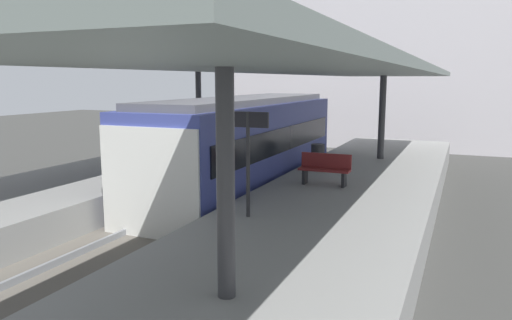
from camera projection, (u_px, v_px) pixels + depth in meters
The scene contains 14 objects.
ground_plane at pixel (180, 231), 12.61m from camera, with size 80.00×80.00×0.00m, color #383835.
platform_left at pixel (66, 198), 14.00m from camera, with size 4.40×28.00×1.00m, color gray.
platform_right at pixel (324, 230), 11.05m from camera, with size 4.40×28.00×1.00m, color gray.
track_ballast at pixel (180, 227), 12.59m from camera, with size 3.20×28.00×0.20m, color #59544C.
rail_near_side at pixel (156, 218), 12.84m from camera, with size 0.08×28.00×0.14m, color slate.
rail_far_side at pixel (205, 224), 12.29m from camera, with size 0.08×28.00×0.14m, color slate.
commuter_train at pixel (244, 146), 15.95m from camera, with size 2.78×10.60×3.10m.
canopy_left at pixel (93, 62), 14.65m from camera, with size 4.18×21.00×3.52m.
canopy_right at pixel (343, 71), 11.75m from camera, with size 4.18×21.00×3.17m.
platform_bench at pixel (325, 168), 13.39m from camera, with size 1.40×0.41×0.86m.
platform_sign at pixel (248, 140), 10.06m from camera, with size 0.90×0.08×2.21m.
litter_bin at pixel (318, 156), 15.89m from camera, with size 0.44×0.44×0.80m, color #2D2D30.
passenger_near_bench at pixel (142, 133), 18.75m from camera, with size 0.36×0.36×1.65m.
station_building_backdrop at pixel (372, 52), 29.41m from camera, with size 18.00×6.00×11.00m, color #B7B2B7.
Camera 1 is at (6.58, -10.40, 3.85)m, focal length 34.34 mm.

